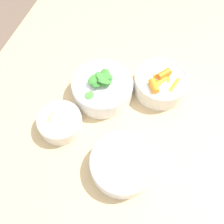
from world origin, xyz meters
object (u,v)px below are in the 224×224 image
(bowl_greens, at_px, (102,87))
(bowl_beans_hotdog, at_px, (122,164))
(bowl_cookies, at_px, (60,122))
(bowl_carrots, at_px, (161,83))

(bowl_greens, relative_size, bowl_beans_hotdog, 1.09)
(bowl_greens, xyz_separation_m, bowl_cookies, (0.15, -0.08, -0.01))
(bowl_carrots, xyz_separation_m, bowl_beans_hotdog, (0.28, -0.04, -0.01))
(bowl_greens, bearing_deg, bowl_carrots, 113.26)
(bowl_carrots, distance_m, bowl_greens, 0.18)
(bowl_beans_hotdog, bearing_deg, bowl_cookies, -107.55)
(bowl_carrots, bearing_deg, bowl_beans_hotdog, -8.29)
(bowl_greens, distance_m, bowl_cookies, 0.17)
(bowl_beans_hotdog, xyz_separation_m, bowl_cookies, (-0.07, -0.21, 0.00))
(bowl_beans_hotdog, relative_size, bowl_cookies, 1.34)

